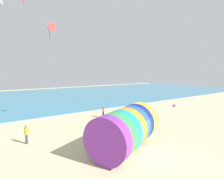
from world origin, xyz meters
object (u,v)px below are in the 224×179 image
at_px(giant_inflatable_tube, 125,129).
at_px(beach_flag, 175,107).
at_px(kite_red_delta, 49,28).
at_px(kite_handler, 150,126).
at_px(bystander_mid_beach, 103,111).
at_px(bystander_near_water, 26,134).

distance_m(giant_inflatable_tube, beach_flag, 8.97).
bearing_deg(kite_red_delta, kite_handler, 0.26).
bearing_deg(bystander_mid_beach, kite_red_delta, -137.73).
distance_m(giant_inflatable_tube, bystander_mid_beach, 10.34).
relative_size(kite_handler, bystander_near_water, 1.00).
xyz_separation_m(bystander_near_water, beach_flag, (15.58, -4.15, 1.47)).
bearing_deg(bystander_near_water, kite_handler, -21.81).
height_order(kite_handler, bystander_near_water, bystander_near_water).
height_order(kite_red_delta, bystander_near_water, kite_red_delta).
relative_size(kite_red_delta, bystander_near_water, 0.64).
distance_m(kite_handler, kite_red_delta, 13.17).
relative_size(kite_red_delta, beach_flag, 0.42).
xyz_separation_m(kite_handler, kite_red_delta, (-9.98, -0.05, 8.59)).
xyz_separation_m(giant_inflatable_tube, kite_red_delta, (-5.57, 1.32, 7.73)).
distance_m(kite_red_delta, beach_flag, 16.03).
xyz_separation_m(kite_red_delta, bystander_mid_beach, (9.17, 8.33, -8.58)).
bearing_deg(bystander_near_water, giant_inflatable_tube, -40.75).
relative_size(giant_inflatable_tube, beach_flag, 2.85).
xyz_separation_m(kite_red_delta, beach_flag, (14.36, 0.38, -7.12)).
bearing_deg(kite_red_delta, beach_flag, 1.50).
bearing_deg(bystander_mid_beach, kite_handler, -84.41).
bearing_deg(beach_flag, bystander_near_water, 165.08).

